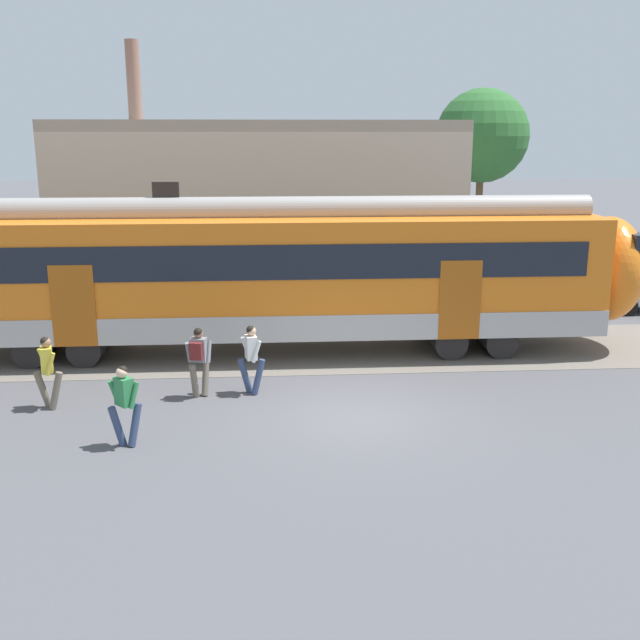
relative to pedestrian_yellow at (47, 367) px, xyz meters
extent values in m
plane|color=#515156|center=(6.82, -0.95, -0.96)|extent=(160.00, 160.00, 0.00)
cube|color=#B2ADA8|center=(4.94, 4.08, 0.09)|extent=(18.00, 3.06, 0.70)
cube|color=orange|center=(4.94, 4.08, 1.64)|extent=(18.00, 3.00, 2.40)
cube|color=black|center=(4.94, 2.57, 1.84)|extent=(16.56, 0.03, 0.90)
cube|color=#AC5413|center=(9.89, 2.56, 0.79)|extent=(1.10, 0.04, 2.10)
cube|color=#AC5413|center=(-0.01, 2.56, 0.79)|extent=(1.10, 0.04, 2.10)
cylinder|color=gray|center=(4.94, 4.08, 3.02)|extent=(17.64, 0.70, 0.70)
cube|color=black|center=(2.24, 4.08, 3.57)|extent=(0.70, 0.12, 0.40)
cylinder|color=black|center=(11.22, 4.08, -0.51)|extent=(0.90, 2.40, 0.90)
cylinder|color=black|center=(9.82, 4.08, -0.51)|extent=(0.90, 2.40, 0.90)
cylinder|color=black|center=(0.06, 4.08, -0.51)|extent=(0.90, 2.40, 0.90)
cylinder|color=black|center=(-1.34, 4.08, -0.51)|extent=(0.90, 2.40, 0.90)
ellipsoid|color=orange|center=(14.49, 4.08, 1.29)|extent=(1.80, 2.85, 2.95)
cube|color=black|center=(14.84, 4.08, 1.89)|extent=(0.40, 2.40, 1.00)
cylinder|color=#6B6051|center=(0.16, -0.06, -0.53)|extent=(0.38, 0.23, 0.87)
cylinder|color=#6B6051|center=(-0.16, 0.05, -0.53)|extent=(0.38, 0.23, 0.87)
cube|color=gold|center=(0.00, 0.00, 0.18)|extent=(0.32, 0.41, 0.56)
cylinder|color=gold|center=(-0.13, 0.19, 0.13)|extent=(0.26, 0.15, 0.52)
cylinder|color=gold|center=(0.13, -0.20, 0.13)|extent=(0.26, 0.15, 0.52)
sphere|color=#9E7051|center=(0.02, 0.00, 0.57)|extent=(0.22, 0.22, 0.22)
sphere|color=black|center=(0.00, 0.00, 0.60)|extent=(0.20, 0.20, 0.20)
cylinder|color=navy|center=(1.92, -2.25, -0.53)|extent=(0.36, 0.35, 0.87)
cylinder|color=navy|center=(2.25, -2.19, -0.53)|extent=(0.36, 0.35, 0.87)
cube|color=#2D7F47|center=(2.08, -2.22, 0.18)|extent=(0.42, 0.43, 0.56)
cylinder|color=#2D7F47|center=(2.29, -2.33, 0.13)|extent=(0.24, 0.23, 0.52)
cylinder|color=#2D7F47|center=(1.88, -2.12, 0.13)|extent=(0.24, 0.23, 0.52)
sphere|color=beige|center=(2.07, -2.24, 0.57)|extent=(0.22, 0.22, 0.22)
sphere|color=black|center=(2.08, -2.22, 0.60)|extent=(0.20, 0.20, 0.20)
cylinder|color=#6B6051|center=(3.40, 0.65, -0.53)|extent=(0.23, 0.38, 0.87)
cylinder|color=#6B6051|center=(3.16, 0.42, -0.53)|extent=(0.23, 0.38, 0.87)
cube|color=gray|center=(3.28, 0.54, 0.18)|extent=(0.41, 0.32, 0.56)
cylinder|color=gray|center=(3.05, 0.51, 0.13)|extent=(0.15, 0.26, 0.52)
cylinder|color=gray|center=(3.52, 0.56, 0.13)|extent=(0.15, 0.26, 0.52)
sphere|color=#9E7051|center=(3.29, 0.56, 0.57)|extent=(0.22, 0.22, 0.22)
sphere|color=black|center=(3.28, 0.54, 0.60)|extent=(0.20, 0.20, 0.20)
cube|color=maroon|center=(3.24, 0.36, 0.20)|extent=(0.31, 0.22, 0.40)
cylinder|color=navy|center=(4.64, 0.59, -0.53)|extent=(0.38, 0.23, 0.87)
cylinder|color=navy|center=(4.33, 0.70, -0.53)|extent=(0.38, 0.23, 0.87)
cube|color=silver|center=(4.48, 0.65, 0.18)|extent=(0.31, 0.40, 0.56)
cylinder|color=silver|center=(4.36, 0.84, 0.13)|extent=(0.26, 0.14, 0.52)
cylinder|color=silver|center=(4.61, 0.45, 0.13)|extent=(0.26, 0.14, 0.52)
sphere|color=tan|center=(4.50, 0.65, 0.57)|extent=(0.22, 0.22, 0.22)
sphere|color=black|center=(4.48, 0.65, 0.60)|extent=(0.20, 0.20, 0.20)
cylinder|color=black|center=(16.99, 9.02, -0.66)|extent=(0.60, 0.21, 0.60)
cylinder|color=black|center=(16.95, 7.46, -0.66)|extent=(0.60, 0.21, 0.60)
cube|color=beige|center=(4.63, 12.58, 2.04)|extent=(14.88, 5.00, 6.00)
cube|color=#9F9686|center=(4.63, 12.58, 5.24)|extent=(14.88, 5.00, 0.40)
cylinder|color=#8C6656|center=(0.17, 12.58, 6.64)|extent=(0.50, 0.50, 3.20)
cylinder|color=brown|center=(14.53, 17.58, 1.22)|extent=(0.32, 0.32, 4.36)
sphere|color=#2D662D|center=(14.53, 17.58, 4.85)|extent=(4.15, 4.15, 4.15)
camera|label=1|loc=(4.93, -16.15, 5.09)|focal=42.00mm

